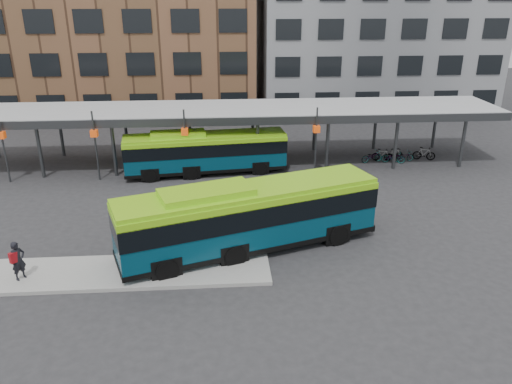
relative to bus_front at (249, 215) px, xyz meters
name	(u,v)px	position (x,y,z in m)	size (l,w,h in m)	color
ground	(235,240)	(-0.67, 1.06, -1.87)	(120.00, 120.00, 0.00)	#28282B
boarding_island	(118,272)	(-6.17, -1.94, -1.78)	(14.00, 3.00, 0.18)	gray
canopy	(227,112)	(-0.72, 13.93, 2.04)	(40.00, 6.53, 4.80)	#999B9E
building_brick	(124,3)	(-10.67, 33.06, 9.13)	(26.00, 14.00, 22.00)	brown
building_grey	(373,13)	(15.33, 33.06, 8.13)	(24.00, 14.00, 20.00)	slate
bus_front	(249,215)	(0.00, 0.00, 0.00)	(13.22, 6.81, 3.59)	#06374B
bus_rear	(205,151)	(-2.38, 11.61, -0.25)	(11.48, 3.71, 3.11)	#06374B
pedestrian	(18,260)	(-10.31, -2.31, -0.77)	(0.75, 0.79, 1.81)	black
bike_rack	(394,156)	(11.94, 13.17, -1.41)	(5.96, 1.63, 1.00)	slate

